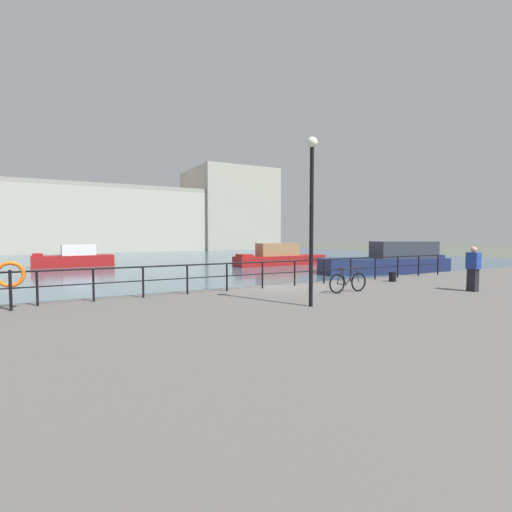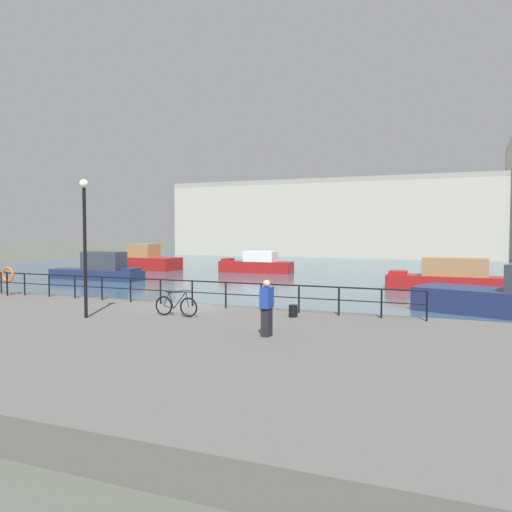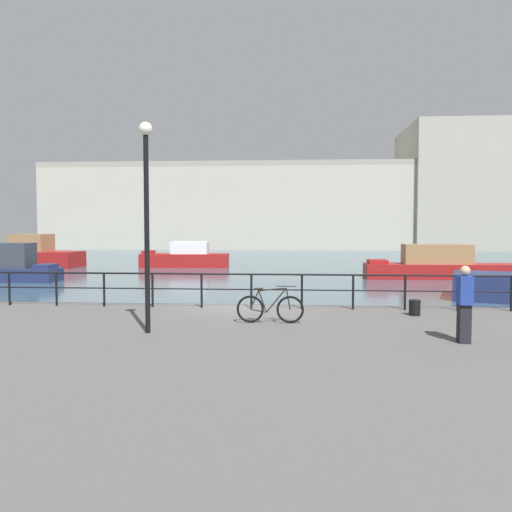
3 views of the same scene
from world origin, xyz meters
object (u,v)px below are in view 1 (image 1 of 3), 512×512
object	(u,v)px
mooring_bollard	(392,277)
standing_person	(473,269)
moored_blue_motorboat	(279,257)
parked_bicycle	(348,282)
moored_red_daysailer	(74,258)
harbor_building	(146,218)
quay_lamp_post	(312,200)
moored_cabin_cruiser	(389,261)
life_ring_stand	(10,276)

from	to	relation	value
mooring_bollard	standing_person	size ratio (longest dim) A/B	0.26
moored_blue_motorboat	parked_bicycle	xyz separation A→B (m)	(-9.38, -19.72, 0.37)
moored_blue_motorboat	standing_person	size ratio (longest dim) A/B	5.60
moored_red_daysailer	standing_person	bearing A→B (deg)	110.27
harbor_building	quay_lamp_post	bearing A→B (deg)	-97.91
moored_red_daysailer	parked_bicycle	distance (m)	28.35
moored_cabin_cruiser	parked_bicycle	world-z (taller)	moored_cabin_cruiser
mooring_bollard	quay_lamp_post	xyz separation A→B (m)	(-6.88, -3.00, 2.93)
moored_blue_motorboat	moored_red_daysailer	distance (m)	18.88
mooring_bollard	standing_person	bearing A→B (deg)	-84.78
moored_blue_motorboat	moored_cabin_cruiser	bearing A→B (deg)	107.34
moored_blue_motorboat	standing_person	distance (m)	22.34
moored_red_daysailer	mooring_bollard	bearing A→B (deg)	112.42
moored_cabin_cruiser	life_ring_stand	distance (m)	24.60
life_ring_stand	moored_red_daysailer	bearing A→B (deg)	83.91
harbor_building	standing_person	size ratio (longest dim) A/B	37.82
parked_bicycle	moored_cabin_cruiser	bearing A→B (deg)	36.38
parked_bicycle	harbor_building	bearing A→B (deg)	84.32
parked_bicycle	mooring_bollard	distance (m)	4.30
moored_red_daysailer	life_ring_stand	world-z (taller)	life_ring_stand
harbor_building	standing_person	world-z (taller)	harbor_building
life_ring_stand	quay_lamp_post	world-z (taller)	quay_lamp_post
moored_red_daysailer	life_ring_stand	bearing A→B (deg)	81.36
parked_bicycle	mooring_bollard	bearing A→B (deg)	20.00
moored_blue_motorboat	mooring_bollard	xyz separation A→B (m)	(-5.35, -18.24, 0.21)
harbor_building	quay_lamp_post	distance (m)	63.78
moored_blue_motorboat	mooring_bollard	distance (m)	19.01
mooring_bollard	standing_person	world-z (taller)	standing_person
life_ring_stand	parked_bicycle	bearing A→B (deg)	-10.85
moored_cabin_cruiser	life_ring_stand	world-z (taller)	moored_cabin_cruiser
mooring_bollard	standing_person	distance (m)	3.58
quay_lamp_post	standing_person	distance (m)	7.57
harbor_building	life_ring_stand	distance (m)	61.99
moored_red_daysailer	moored_blue_motorboat	bearing A→B (deg)	154.06
life_ring_stand	quay_lamp_post	bearing A→B (deg)	-24.52
moored_red_daysailer	parked_bicycle	size ratio (longest dim) A/B	3.85
life_ring_stand	quay_lamp_post	size ratio (longest dim) A/B	0.28
parked_bicycle	standing_person	xyz separation A→B (m)	(4.36, -2.03, 0.47)
parked_bicycle	moored_red_daysailer	bearing A→B (deg)	106.09
moored_blue_motorboat	life_ring_stand	distance (m)	26.73
harbor_building	parked_bicycle	bearing A→B (deg)	-95.50
moored_blue_motorboat	moored_red_daysailer	bearing A→B (deg)	-24.48
mooring_bollard	parked_bicycle	bearing A→B (deg)	-159.82
moored_cabin_cruiser	parked_bicycle	bearing A→B (deg)	-125.77
moored_cabin_cruiser	mooring_bollard	size ratio (longest dim) A/B	22.40
harbor_building	quay_lamp_post	size ratio (longest dim) A/B	12.84
parked_bicycle	quay_lamp_post	world-z (taller)	quay_lamp_post
moored_cabin_cruiser	harbor_building	bearing A→B (deg)	115.17
quay_lamp_post	standing_person	world-z (taller)	quay_lamp_post
moored_blue_motorboat	parked_bicycle	distance (m)	21.84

